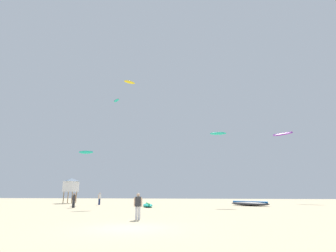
% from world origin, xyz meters
% --- Properties ---
extents(ground_plane, '(120.00, 120.00, 0.00)m').
position_xyz_m(ground_plane, '(0.00, 0.00, 0.00)').
color(ground_plane, beige).
extents(person_foreground, '(0.59, 0.40, 1.78)m').
position_xyz_m(person_foreground, '(-0.50, 4.18, 1.04)').
color(person_foreground, silver).
rests_on(person_foreground, ground).
extents(person_midground, '(0.56, 0.38, 1.70)m').
position_xyz_m(person_midground, '(-11.29, 16.59, 0.99)').
color(person_midground, '#2D2D33').
rests_on(person_midground, ground).
extents(person_left, '(0.39, 0.55, 1.74)m').
position_xyz_m(person_left, '(-10.87, 23.85, 1.02)').
color(person_left, navy).
rests_on(person_left, ground).
extents(kite_grounded_near, '(5.26, 4.27, 0.65)m').
position_xyz_m(kite_grounded_near, '(10.64, 23.25, 0.31)').
color(kite_grounded_near, '#2D2D33').
rests_on(kite_grounded_near, ground).
extents(kite_grounded_mid, '(2.23, 4.18, 0.48)m').
position_xyz_m(kite_grounded_mid, '(-2.72, 19.34, 0.23)').
color(kite_grounded_mid, '#19B29E').
rests_on(kite_grounded_mid, ground).
extents(lifeguard_tower, '(2.30, 2.30, 4.15)m').
position_xyz_m(lifeguard_tower, '(-17.97, 28.74, 3.05)').
color(lifeguard_tower, '#8C704C').
rests_on(lifeguard_tower, ground).
extents(kite_aloft_0, '(2.96, 0.99, 0.71)m').
position_xyz_m(kite_aloft_0, '(-18.25, 34.19, 9.49)').
color(kite_aloft_0, '#19B29E').
extents(kite_aloft_1, '(1.89, 2.06, 0.32)m').
position_xyz_m(kite_aloft_1, '(-12.26, 33.30, 19.82)').
color(kite_aloft_1, '#19B29E').
extents(kite_aloft_2, '(3.81, 3.53, 0.79)m').
position_xyz_m(kite_aloft_2, '(20.41, 36.82, 12.78)').
color(kite_aloft_2, purple).
extents(kite_aloft_3, '(2.43, 0.80, 0.46)m').
position_xyz_m(kite_aloft_3, '(6.84, 23.08, 10.16)').
color(kite_aloft_3, '#19B29E').
extents(kite_aloft_4, '(1.94, 1.81, 0.44)m').
position_xyz_m(kite_aloft_4, '(-7.51, 25.58, 20.14)').
color(kite_aloft_4, yellow).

